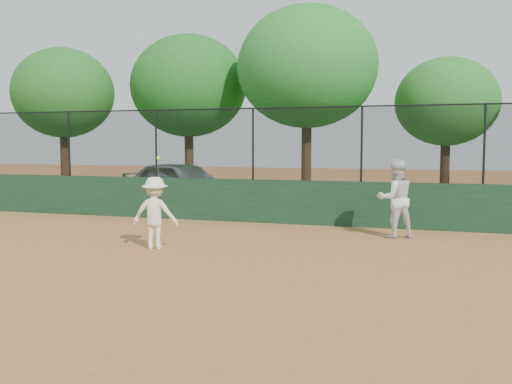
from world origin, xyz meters
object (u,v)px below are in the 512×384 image
(tree_2, at_px, (307,67))
(player_main, at_px, (155,213))
(parked_car, at_px, (181,184))
(tree_3, at_px, (447,102))
(tree_0, at_px, (63,93))
(tree_1, at_px, (188,86))
(player_second, at_px, (395,199))

(tree_2, bearing_deg, player_main, -96.78)
(parked_car, relative_size, tree_3, 0.89)
(tree_0, bearing_deg, tree_1, 15.15)
(player_main, bearing_deg, tree_1, 110.60)
(player_main, bearing_deg, player_second, 32.52)
(player_second, xyz_separation_m, tree_2, (-3.58, 6.44, 3.98))
(player_main, relative_size, tree_0, 0.33)
(tree_2, height_order, tree_3, tree_2)
(tree_3, bearing_deg, player_main, -117.22)
(player_main, distance_m, tree_3, 13.21)
(parked_car, bearing_deg, tree_2, -37.60)
(tree_1, distance_m, tree_2, 5.08)
(tree_0, distance_m, tree_2, 9.91)
(player_second, height_order, tree_1, tree_1)
(player_second, distance_m, tree_3, 8.98)
(player_second, distance_m, tree_2, 8.38)
(tree_2, bearing_deg, parked_car, -147.73)
(parked_car, xyz_separation_m, tree_2, (3.82, 2.41, 4.09))
(parked_car, xyz_separation_m, player_main, (2.70, -7.03, -0.05))
(tree_3, bearing_deg, tree_0, -170.34)
(tree_0, bearing_deg, parked_car, -17.65)
(player_second, relative_size, tree_2, 0.26)
(tree_1, bearing_deg, parked_car, -70.22)
(player_second, xyz_separation_m, tree_0, (-13.46, 5.96, 3.28))
(parked_car, relative_size, tree_0, 0.79)
(parked_car, height_order, tree_0, tree_0)
(parked_car, xyz_separation_m, tree_3, (8.59, 4.42, 2.90))
(player_main, distance_m, tree_2, 10.37)
(player_main, height_order, tree_3, tree_3)
(parked_car, distance_m, player_second, 8.43)
(player_main, bearing_deg, tree_3, 62.78)
(tree_1, relative_size, tree_2, 0.92)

